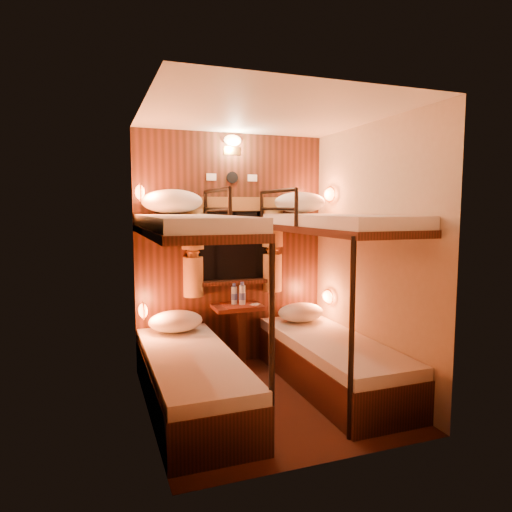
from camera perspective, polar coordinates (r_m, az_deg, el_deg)
name	(u,v)px	position (r m, az deg, el deg)	size (l,w,h in m)	color
floor	(268,399)	(4.12, 1.49, -17.43)	(2.10, 2.10, 0.00)	#34160E
ceiling	(269,113)	(3.85, 1.59, 17.40)	(2.10, 2.10, 0.00)	silver
wall_back	(232,250)	(4.79, -3.06, 0.76)	(2.40, 2.40, 0.00)	#C6B293
wall_front	(330,280)	(2.86, 9.26, -2.92)	(2.40, 2.40, 0.00)	#C6B293
wall_left	(146,266)	(3.56, -13.60, -1.24)	(2.40, 2.40, 0.00)	#C6B293
wall_right	(370,257)	(4.27, 14.12, -0.07)	(2.40, 2.40, 0.00)	#C6B293
back_panel	(232,250)	(4.78, -3.01, 0.75)	(2.00, 0.03, 2.40)	black
bunk_left	(191,341)	(3.82, -8.13, -10.50)	(0.72, 1.90, 1.82)	black
bunk_right	(331,327)	(4.26, 9.39, -8.76)	(0.72, 1.90, 1.82)	black
window	(233,252)	(4.75, -2.90, 0.48)	(1.00, 0.12, 0.79)	black
curtains	(234,244)	(4.71, -2.79, 1.45)	(1.10, 0.22, 1.00)	olive
back_fixtures	(232,148)	(4.76, -2.96, 13.34)	(0.54, 0.09, 0.48)	black
reading_lamps	(242,249)	(4.46, -1.76, 0.88)	(2.00, 0.20, 1.25)	#EA5823
table	(238,328)	(4.74, -2.30, -8.94)	(0.50, 0.34, 0.66)	#571E14
bottle_left	(234,296)	(4.70, -2.75, -4.96)	(0.06, 0.06, 0.22)	#99BFE5
bottle_right	(242,295)	(4.68, -1.73, -4.90)	(0.07, 0.07, 0.24)	#99BFE5
sachet_a	(254,305)	(4.68, -0.27, -6.13)	(0.08, 0.06, 0.01)	silver
sachet_b	(256,304)	(4.73, -0.05, -6.01)	(0.08, 0.06, 0.01)	silver
pillow_lower_left	(176,321)	(4.48, -10.01, -8.03)	(0.52, 0.37, 0.20)	white
pillow_lower_right	(301,312)	(4.82, 5.61, -7.01)	(0.49, 0.35, 0.19)	white
pillow_upper_left	(172,201)	(4.41, -10.43, 6.74)	(0.58, 0.41, 0.23)	white
pillow_upper_right	(300,202)	(4.74, 5.54, 6.68)	(0.55, 0.39, 0.22)	white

